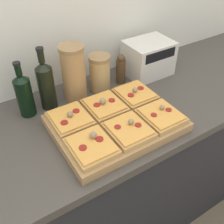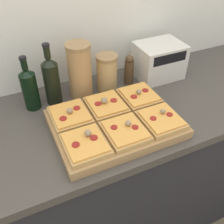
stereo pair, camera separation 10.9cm
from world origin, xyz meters
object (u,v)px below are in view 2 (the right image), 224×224
object	(u,v)px
olive_oil_bottle	(30,88)
grain_jar_tall	(80,71)
pepper_mill	(129,70)
wine_bottle	(52,80)
toaster_oven	(159,60)
grain_jar_short	(107,72)
cutting_board	(115,123)

from	to	relation	value
olive_oil_bottle	grain_jar_tall	world-z (taller)	grain_jar_tall
olive_oil_bottle	pepper_mill	distance (m)	0.50
wine_bottle	toaster_oven	xyz separation A→B (m)	(0.57, -0.00, -0.03)
olive_oil_bottle	toaster_oven	size ratio (longest dim) A/B	0.98
grain_jar_tall	pepper_mill	size ratio (longest dim) A/B	1.68
grain_jar_short	pepper_mill	xyz separation A→B (m)	(0.12, 0.00, -0.01)
pepper_mill	grain_jar_tall	bearing A→B (deg)	-180.00
grain_jar_tall	grain_jar_short	xyz separation A→B (m)	(0.14, 0.00, -0.04)
wine_bottle	grain_jar_tall	distance (m)	0.14
pepper_mill	olive_oil_bottle	bearing A→B (deg)	180.00
grain_jar_tall	grain_jar_short	bearing A→B (deg)	0.00
wine_bottle	grain_jar_tall	world-z (taller)	wine_bottle
olive_oil_bottle	grain_jar_short	world-z (taller)	olive_oil_bottle
grain_jar_short	cutting_board	bearing A→B (deg)	-107.51
olive_oil_bottle	pepper_mill	bearing A→B (deg)	0.00
olive_oil_bottle	toaster_oven	world-z (taller)	olive_oil_bottle
toaster_oven	cutting_board	bearing A→B (deg)	-143.91
wine_bottle	olive_oil_bottle	bearing A→B (deg)	180.00
olive_oil_bottle	wine_bottle	world-z (taller)	wine_bottle
olive_oil_bottle	grain_jar_tall	distance (m)	0.24
olive_oil_bottle	pepper_mill	world-z (taller)	olive_oil_bottle
toaster_oven	pepper_mill	bearing A→B (deg)	179.72
olive_oil_bottle	grain_jar_short	size ratio (longest dim) A/B	1.40
olive_oil_bottle	grain_jar_short	bearing A→B (deg)	-0.00
cutting_board	olive_oil_bottle	size ratio (longest dim) A/B	2.00
wine_bottle	grain_jar_short	xyz separation A→B (m)	(0.27, 0.00, -0.03)
pepper_mill	wine_bottle	bearing A→B (deg)	-180.00
cutting_board	olive_oil_bottle	bearing A→B (deg)	134.88
cutting_board	pepper_mill	xyz separation A→B (m)	(0.21, 0.28, 0.06)
grain_jar_tall	pepper_mill	xyz separation A→B (m)	(0.26, 0.00, -0.06)
grain_jar_tall	grain_jar_short	world-z (taller)	grain_jar_tall
grain_jar_short	toaster_oven	xyz separation A→B (m)	(0.30, -0.00, -0.00)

